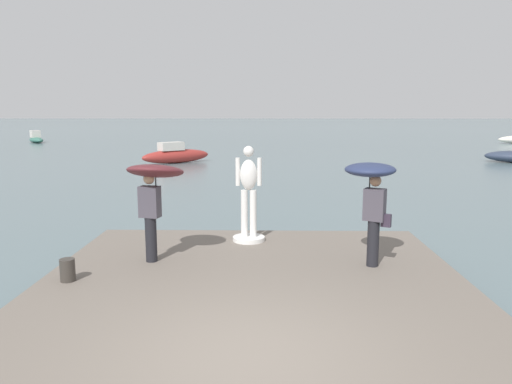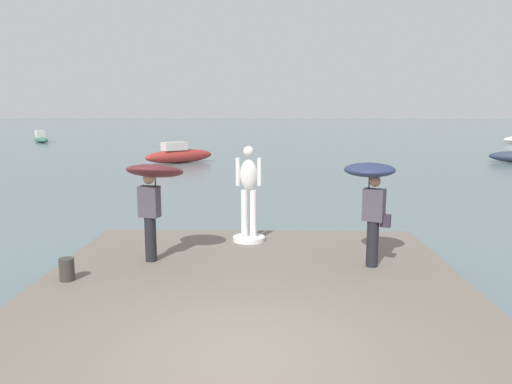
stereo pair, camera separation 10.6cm
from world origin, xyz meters
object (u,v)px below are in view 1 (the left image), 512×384
onlooker_right (372,186)px  mooring_bollard (68,270)px  onlooker_left (154,183)px  boat_far (36,139)px  statue_white_figure (249,199)px  boat_near (176,155)px

onlooker_right → mooring_bollard: size_ratio=5.00×
onlooker_left → mooring_bollard: onlooker_left is taller
onlooker_left → boat_far: onlooker_left is taller
statue_white_figure → onlooker_left: 2.41m
mooring_bollard → boat_near: (-2.42, 23.25, -0.07)m
onlooker_left → boat_far: bearing=117.9°
onlooker_left → boat_near: onlooker_left is taller
mooring_bollard → boat_near: boat_near is taller
onlooker_right → mooring_bollard: bearing=-169.5°
onlooker_left → mooring_bollard: 2.18m
mooring_bollard → onlooker_left: bearing=42.1°
statue_white_figure → onlooker_right: 2.96m
statue_white_figure → boat_far: bearing=120.6°
boat_far → statue_white_figure: bearing=-59.4°
onlooker_left → onlooker_right: bearing=-2.2°
onlooker_right → boat_far: size_ratio=0.53×
onlooker_right → mooring_bollard: onlooker_right is taller
statue_white_figure → onlooker_left: (-1.75, -1.56, 0.59)m
boat_near → mooring_bollard: bearing=-84.1°
onlooker_right → boat_far: bearing=121.9°
statue_white_figure → mooring_bollard: size_ratio=5.48×
onlooker_left → boat_near: size_ratio=0.45×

